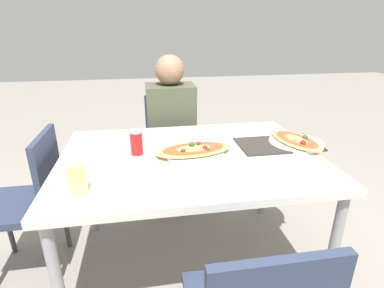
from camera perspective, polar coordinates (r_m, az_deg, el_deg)
name	(u,v)px	position (r m, az deg, el deg)	size (l,w,h in m)	color
ground_plane	(190,261)	(2.01, -0.32, -21.41)	(14.00, 14.00, 0.00)	gray
dining_table	(190,165)	(1.63, -0.37, -4.05)	(1.37, 0.97, 0.73)	silver
chair_far_seated	(170,142)	(2.44, -4.12, 0.41)	(0.40, 0.40, 0.85)	#2D3851
chair_side_left	(30,197)	(1.90, -28.42, -8.91)	(0.40, 0.40, 0.85)	#2D3851
person_seated	(171,121)	(2.26, -3.99, 4.36)	(0.35, 0.29, 1.19)	#2D2D38
pizza_main	(194,150)	(1.61, 0.35, -1.25)	(0.44, 0.33, 0.06)	white
soda_can	(137,143)	(1.62, -10.52, 0.15)	(0.07, 0.07, 0.12)	red
drink_glass	(78,179)	(1.31, -20.94, -6.27)	(0.07, 0.07, 0.13)	#E0DB7F
serving_tray	(278,144)	(1.80, 16.06, -0.05)	(0.46, 0.26, 0.01)	#332D28
pizza_second	(296,141)	(1.84, 19.23, 0.49)	(0.31, 0.41, 0.06)	white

